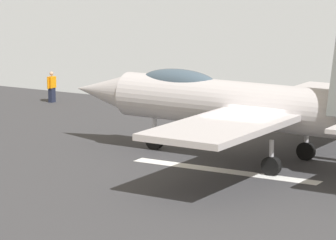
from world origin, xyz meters
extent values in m
plane|color=gray|center=(0.00, 0.00, 0.00)|extent=(400.00, 400.00, 0.00)
cube|color=#373739|center=(0.00, 0.00, 0.01)|extent=(240.00, 26.00, 0.02)
cube|color=white|center=(0.89, 0.00, 0.02)|extent=(8.00, 0.70, 0.00)
cylinder|color=#B3AEB0|center=(0.74, -1.94, 2.34)|extent=(11.97, 2.29, 1.88)
cone|color=#B3AEB0|center=(8.07, -2.18, 2.34)|extent=(2.80, 1.69, 1.60)
ellipsoid|color=#3F5160|center=(4.10, -2.05, 3.05)|extent=(3.64, 1.22, 1.10)
cube|color=#B3AEB0|center=(-0.12, 2.27, 2.24)|extent=(3.62, 6.57, 0.24)
cube|color=#B3AEB0|center=(-0.40, -6.07, 2.24)|extent=(3.62, 6.57, 0.24)
cylinder|color=silver|center=(5.32, -2.09, 0.70)|extent=(0.18, 0.18, 1.40)
cylinder|color=black|center=(5.32, -2.09, 0.38)|extent=(0.77, 0.33, 0.76)
cylinder|color=silver|center=(-1.00, -0.27, 0.70)|extent=(0.18, 0.18, 1.40)
cylinder|color=black|center=(-1.00, -0.27, 0.38)|extent=(0.77, 0.33, 0.76)
cylinder|color=silver|center=(-1.11, -3.47, 0.70)|extent=(0.18, 0.18, 1.40)
cylinder|color=black|center=(-1.11, -3.47, 0.38)|extent=(0.77, 0.33, 0.76)
cube|color=#1E2338|center=(16.49, -9.73, 0.46)|extent=(0.24, 0.36, 0.92)
cube|color=orange|center=(16.49, -9.73, 1.14)|extent=(0.32, 0.46, 0.62)
sphere|color=tan|center=(16.49, -9.73, 1.61)|extent=(0.22, 0.22, 0.22)
cylinder|color=orange|center=(16.46, -10.02, 1.10)|extent=(0.10, 0.10, 0.59)
cylinder|color=orange|center=(16.52, -9.43, 1.10)|extent=(0.10, 0.10, 0.59)
camera|label=1|loc=(-16.62, 34.43, 9.23)|focal=108.09mm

